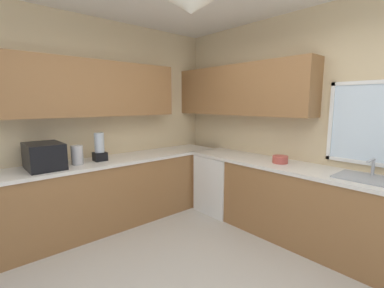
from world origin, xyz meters
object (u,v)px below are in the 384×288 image
Objects in this scene: sink_assembly at (367,178)px; blender_appliance at (99,148)px; dishwasher at (222,183)px; kettle at (77,155)px; bowl at (280,159)px; microwave at (44,156)px.

blender_appliance is (-2.53, -1.62, 0.15)m from sink_assembly.
dishwasher is 1.83m from blender_appliance.
kettle is 2.46m from bowl.
microwave reaches higher than dishwasher.
dishwasher is 1.93m from sink_assembly.
bowl is at bearing 54.64° from microwave.
kettle is 0.64× the size of blender_appliance.
bowl is (1.59, 2.24, -0.10)m from microwave.
dishwasher is at bearing 71.07° from kettle.
dishwasher is 2.06m from kettle.
bowl is at bearing -179.56° from sink_assembly.
bowl is at bearing 1.84° from dishwasher.
microwave is 0.90× the size of sink_assembly.
dishwasher is at bearing -178.16° from bowl.
bowl is (-0.93, -0.01, 0.03)m from sink_assembly.
kettle is 0.43× the size of sink_assembly.
bowl is 2.27m from blender_appliance.
sink_assembly is at bearing 1.14° from dishwasher.
microwave is at bearing -125.36° from bowl.
blender_appliance reaches higher than microwave.
bowl reaches higher than dishwasher.
sink_assembly is (2.53, 2.25, -0.13)m from microwave.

